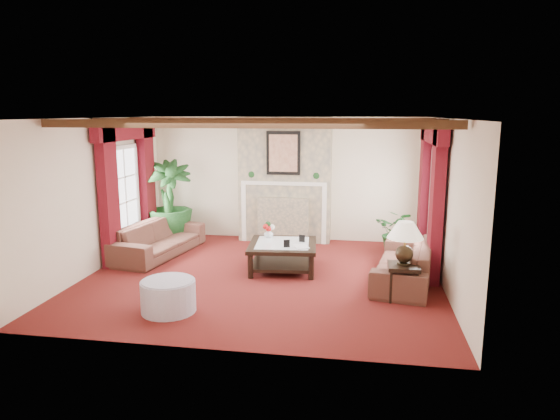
% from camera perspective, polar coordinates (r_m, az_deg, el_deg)
% --- Properties ---
extents(floor, '(6.00, 6.00, 0.00)m').
position_cam_1_polar(floor, '(8.71, -2.03, -7.62)').
color(floor, '#430C0D').
rests_on(floor, ground).
extents(ceiling, '(6.00, 6.00, 0.00)m').
position_cam_1_polar(ceiling, '(8.25, -2.16, 10.43)').
color(ceiling, white).
rests_on(ceiling, floor).
extents(back_wall, '(6.00, 0.02, 2.70)m').
position_cam_1_polar(back_wall, '(11.06, 0.72, 3.59)').
color(back_wall, beige).
rests_on(back_wall, ground).
extents(left_wall, '(0.02, 5.50, 2.70)m').
position_cam_1_polar(left_wall, '(9.43, -20.26, 1.60)').
color(left_wall, beige).
rests_on(left_wall, ground).
extents(right_wall, '(0.02, 5.50, 2.70)m').
position_cam_1_polar(right_wall, '(8.33, 18.58, 0.53)').
color(right_wall, beige).
rests_on(right_wall, ground).
extents(ceiling_beams, '(6.00, 3.00, 0.12)m').
position_cam_1_polar(ceiling_beams, '(8.26, -2.16, 10.02)').
color(ceiling_beams, '#392212').
rests_on(ceiling_beams, ceiling).
extents(fireplace, '(2.00, 0.52, 2.70)m').
position_cam_1_polar(fireplace, '(10.77, 0.58, 10.59)').
color(fireplace, tan).
rests_on(fireplace, ground).
extents(french_door_left, '(0.10, 1.10, 2.16)m').
position_cam_1_polar(french_door_left, '(10.21, -17.66, 6.85)').
color(french_door_left, white).
rests_on(french_door_left, ground).
extents(french_door_right, '(0.10, 1.10, 2.16)m').
position_cam_1_polar(french_door_right, '(9.21, 17.72, 6.44)').
color(french_door_right, white).
rests_on(french_door_right, ground).
extents(curtains_left, '(0.20, 2.40, 2.55)m').
position_cam_1_polar(curtains_left, '(10.14, -17.23, 9.23)').
color(curtains_left, '#4A090E').
rests_on(curtains_left, ground).
extents(curtains_right, '(0.20, 2.40, 2.55)m').
position_cam_1_polar(curtains_right, '(9.18, 17.19, 9.08)').
color(curtains_right, '#4A090E').
rests_on(curtains_right, ground).
extents(sofa_left, '(2.48, 1.42, 0.88)m').
position_cam_1_polar(sofa_left, '(10.17, -13.70, -2.60)').
color(sofa_left, '#340E19').
rests_on(sofa_left, ground).
extents(sofa_right, '(2.42, 1.36, 0.86)m').
position_cam_1_polar(sofa_right, '(8.63, 14.02, -5.13)').
color(sofa_right, '#340E19').
rests_on(sofa_right, ground).
extents(potted_palm, '(2.44, 2.59, 1.00)m').
position_cam_1_polar(potted_palm, '(11.14, -12.51, -1.06)').
color(potted_palm, black).
rests_on(potted_palm, ground).
extents(small_plant, '(1.58, 1.60, 0.72)m').
position_cam_1_polar(small_plant, '(10.17, 13.34, -3.05)').
color(small_plant, black).
rests_on(small_plant, ground).
extents(coffee_table, '(1.29, 1.29, 0.49)m').
position_cam_1_polar(coffee_table, '(9.02, 0.31, -5.33)').
color(coffee_table, black).
rests_on(coffee_table, ground).
extents(side_table, '(0.58, 0.58, 0.55)m').
position_cam_1_polar(side_table, '(7.83, 13.87, -8.00)').
color(side_table, black).
rests_on(side_table, ground).
extents(ottoman, '(0.78, 0.78, 0.45)m').
position_cam_1_polar(ottoman, '(7.37, -12.64, -9.59)').
color(ottoman, '#948C9F').
rests_on(ottoman, ground).
extents(table_lamp, '(0.54, 0.54, 0.68)m').
position_cam_1_polar(table_lamp, '(7.66, 14.08, -3.64)').
color(table_lamp, black).
rests_on(table_lamp, side_table).
extents(flower_vase, '(0.27, 0.27, 0.17)m').
position_cam_1_polar(flower_vase, '(9.33, -1.31, -2.69)').
color(flower_vase, silver).
rests_on(flower_vase, coffee_table).
extents(book, '(0.25, 0.20, 0.31)m').
position_cam_1_polar(book, '(8.61, 1.70, -3.38)').
color(book, black).
rests_on(book, coffee_table).
extents(photo_frame_a, '(0.11, 0.05, 0.14)m').
position_cam_1_polar(photo_frame_a, '(8.64, 0.77, -3.89)').
color(photo_frame_a, black).
rests_on(photo_frame_a, coffee_table).
extents(photo_frame_b, '(0.11, 0.05, 0.14)m').
position_cam_1_polar(photo_frame_b, '(9.01, 2.52, -3.29)').
color(photo_frame_b, black).
rests_on(photo_frame_b, coffee_table).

